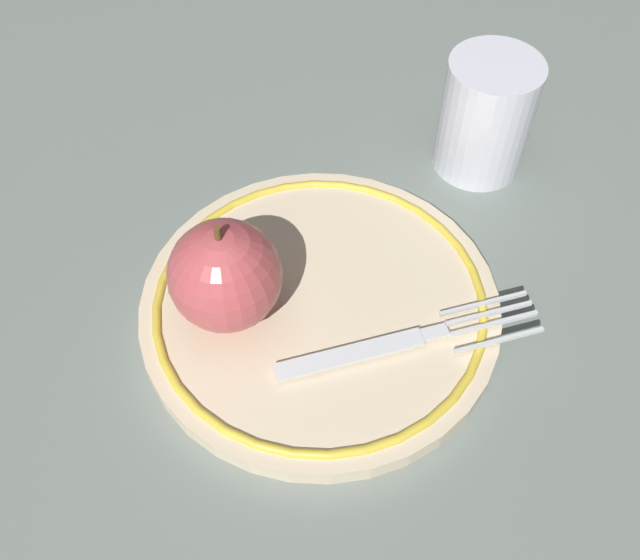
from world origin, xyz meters
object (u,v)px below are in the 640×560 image
(plate, at_px, (320,306))
(drinking_glass, at_px, (486,116))
(apple_red_whole, at_px, (224,280))
(fork, at_px, (402,341))

(plate, height_order, drinking_glass, drinking_glass)
(apple_red_whole, height_order, drinking_glass, apple_red_whole)
(plate, distance_m, apple_red_whole, 0.07)
(fork, relative_size, drinking_glass, 1.79)
(fork, bearing_deg, apple_red_whole, 151.99)
(plate, relative_size, apple_red_whole, 2.99)
(plate, height_order, apple_red_whole, apple_red_whole)
(fork, xyz_separation_m, drinking_glass, (-0.04, -0.19, 0.03))
(plate, bearing_deg, apple_red_whole, 19.27)
(apple_red_whole, bearing_deg, fork, 176.74)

